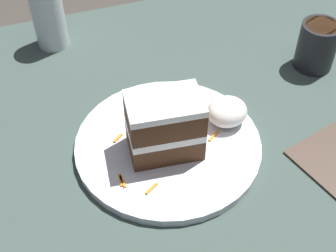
# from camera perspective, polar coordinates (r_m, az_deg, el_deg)

# --- Properties ---
(ground_plane) EXTENTS (6.00, 6.00, 0.00)m
(ground_plane) POSITION_cam_1_polar(r_m,az_deg,el_deg) (0.77, 5.53, -6.10)
(ground_plane) COLOR #38332D
(ground_plane) RESTS_ON ground
(dining_table) EXTENTS (1.37, 0.99, 0.04)m
(dining_table) POSITION_cam_1_polar(r_m,az_deg,el_deg) (0.75, 5.62, -5.25)
(dining_table) COLOR #384742
(dining_table) RESTS_ON ground
(plate) EXTENTS (0.30, 0.30, 0.01)m
(plate) POSITION_cam_1_polar(r_m,az_deg,el_deg) (0.75, -0.00, -2.30)
(plate) COLOR silver
(plate) RESTS_ON dining_table
(cake_slice) EXTENTS (0.12, 0.09, 0.10)m
(cake_slice) POSITION_cam_1_polar(r_m,az_deg,el_deg) (0.70, -0.41, 0.04)
(cake_slice) COLOR #4C2D19
(cake_slice) RESTS_ON plate
(cream_dollop) EXTENTS (0.07, 0.06, 0.05)m
(cream_dollop) POSITION_cam_1_polar(r_m,az_deg,el_deg) (0.77, 7.21, 1.74)
(cream_dollop) COLOR white
(cream_dollop) RESTS_ON plate
(orange_garnish) EXTENTS (0.06, 0.06, 0.01)m
(orange_garnish) POSITION_cam_1_polar(r_m,az_deg,el_deg) (0.81, 1.48, 2.96)
(orange_garnish) COLOR orange
(orange_garnish) RESTS_ON plate
(carrot_shreds_scatter) EXTENTS (0.18, 0.13, 0.00)m
(carrot_shreds_scatter) POSITION_cam_1_polar(r_m,az_deg,el_deg) (0.71, -2.38, -4.56)
(carrot_shreds_scatter) COLOR orange
(carrot_shreds_scatter) RESTS_ON plate
(drinking_glass) EXTENTS (0.06, 0.06, 0.13)m
(drinking_glass) POSITION_cam_1_polar(r_m,az_deg,el_deg) (0.96, -14.28, 12.37)
(drinking_glass) COLOR silver
(drinking_glass) RESTS_ON dining_table
(coffee_mug) EXTENTS (0.07, 0.07, 0.09)m
(coffee_mug) POSITION_cam_1_polar(r_m,az_deg,el_deg) (0.92, 17.75, 9.49)
(coffee_mug) COLOR #232328
(coffee_mug) RESTS_ON dining_table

